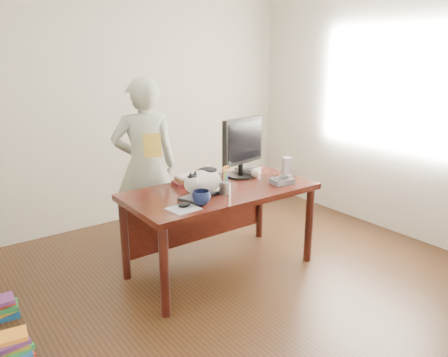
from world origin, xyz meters
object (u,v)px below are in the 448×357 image
at_px(phone, 282,180).
at_px(calculator, 248,170).
at_px(baseball, 256,173).
at_px(person, 145,166).
at_px(monitor, 243,144).
at_px(book_stack, 188,181).
at_px(book_pile_b, 0,309).
at_px(speaker, 287,167).
at_px(coffee_mug, 201,198).
at_px(mouse, 184,205).
at_px(cat, 202,181).
at_px(book_pile_a, 11,349).
at_px(keyboard, 203,194).
at_px(desk, 215,203).
at_px(pen_cup, 225,186).

distance_m(phone, calculator, 0.44).
xyz_separation_m(baseball, person, (-0.76, 0.71, 0.03)).
xyz_separation_m(baseball, calculator, (0.03, 0.15, -0.01)).
bearing_deg(monitor, book_stack, 159.02).
bearing_deg(book_pile_b, baseball, -6.82).
distance_m(monitor, speaker, 0.47).
xyz_separation_m(coffee_mug, person, (0.05, 1.04, 0.02)).
relative_size(coffee_mug, phone, 0.66).
relative_size(coffee_mug, book_pile_b, 0.53).
bearing_deg(mouse, speaker, 3.54).
bearing_deg(person, monitor, 155.89).
bearing_deg(phone, speaker, 46.38).
height_order(cat, baseball, cat).
relative_size(book_stack, calculator, 1.00).
bearing_deg(baseball, phone, -77.98).
relative_size(mouse, book_pile_b, 0.39).
distance_m(speaker, book_stack, 0.94).
relative_size(speaker, book_pile_a, 0.64).
bearing_deg(keyboard, baseball, -4.77).
bearing_deg(calculator, monitor, -175.92).
bearing_deg(book_pile_b, book_pile_a, -93.13).
distance_m(keyboard, baseball, 0.70).
bearing_deg(phone, calculator, 102.70).
relative_size(monitor, calculator, 2.12).
bearing_deg(calculator, coffee_mug, -177.35).
xyz_separation_m(book_pile_a, book_pile_b, (0.03, 0.55, -0.02)).
distance_m(monitor, book_stack, 0.60).
height_order(cat, monitor, monitor).
bearing_deg(desk, speaker, -9.48).
bearing_deg(book_stack, keyboard, -91.29).
bearing_deg(coffee_mug, phone, 2.35).
bearing_deg(speaker, pen_cup, -151.05).
height_order(desk, cat, cat).
bearing_deg(mouse, baseball, 13.30).
height_order(monitor, speaker, monitor).
bearing_deg(cat, pen_cup, -38.48).
bearing_deg(cat, desk, 15.28).
height_order(phone, book_stack, book_stack).
bearing_deg(book_stack, coffee_mug, -101.85).
relative_size(baseball, book_pile_a, 0.31).
height_order(mouse, baseball, baseball).
bearing_deg(mouse, book_stack, 50.84).
xyz_separation_m(keyboard, book_pile_b, (-1.50, 0.42, -0.69)).
bearing_deg(pen_cup, calculator, 34.35).
bearing_deg(pen_cup, monitor, 35.46).
height_order(speaker, book_stack, speaker).
bearing_deg(monitor, keyboard, -169.83).
distance_m(mouse, calculator, 1.08).
xyz_separation_m(calculator, book_pile_a, (-2.24, -0.43, -0.69)).
relative_size(desk, person, 0.97).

